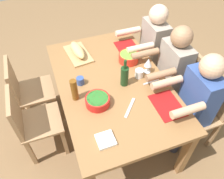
% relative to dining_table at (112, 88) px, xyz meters
% --- Properties ---
extents(ground_plane, '(8.00, 8.00, 0.00)m').
position_rel_dining_table_xyz_m(ground_plane, '(0.00, 0.00, -0.66)').
color(ground_plane, brown).
extents(dining_table, '(1.64, 1.03, 0.74)m').
position_rel_dining_table_xyz_m(dining_table, '(0.00, 0.00, 0.00)').
color(dining_table, olive).
rests_on(dining_table, ground_plane).
extents(chair_near_right, '(0.40, 0.40, 0.85)m').
position_rel_dining_table_xyz_m(chair_near_right, '(0.45, -0.84, -0.17)').
color(chair_near_right, '#A87F56').
rests_on(chair_near_right, ground_plane).
extents(diner_near_right, '(0.41, 0.53, 1.20)m').
position_rel_dining_table_xyz_m(diner_near_right, '(0.45, -0.65, 0.04)').
color(diner_near_right, '#2D2D38').
rests_on(diner_near_right, ground_plane).
extents(chair_far_center, '(0.40, 0.40, 0.85)m').
position_rel_dining_table_xyz_m(chair_far_center, '(0.00, 0.84, -0.17)').
color(chair_far_center, '#A87F56').
rests_on(chair_far_center, ground_plane).
extents(chair_far_right, '(0.40, 0.40, 0.85)m').
position_rel_dining_table_xyz_m(chair_far_right, '(0.45, 0.84, -0.17)').
color(chair_far_right, '#A87F56').
rests_on(chair_far_right, ground_plane).
extents(chair_near_left, '(0.40, 0.40, 0.85)m').
position_rel_dining_table_xyz_m(chair_near_left, '(-0.45, -0.84, -0.17)').
color(chair_near_left, '#A87F56').
rests_on(chair_near_left, ground_plane).
extents(diner_near_left, '(0.41, 0.53, 1.20)m').
position_rel_dining_table_xyz_m(diner_near_left, '(-0.45, -0.65, 0.04)').
color(diner_near_left, '#2D2D38').
rests_on(diner_near_left, ground_plane).
extents(chair_near_center, '(0.40, 0.40, 0.85)m').
position_rel_dining_table_xyz_m(chair_near_center, '(0.00, -0.84, -0.17)').
color(chair_near_center, '#A87F56').
rests_on(chair_near_center, ground_plane).
extents(diner_near_center, '(0.41, 0.53, 1.20)m').
position_rel_dining_table_xyz_m(diner_near_center, '(0.00, -0.65, 0.04)').
color(diner_near_center, '#2D2D38').
rests_on(diner_near_center, ground_plane).
extents(serving_bowl_greens, '(0.22, 0.22, 0.08)m').
position_rel_dining_table_xyz_m(serving_bowl_greens, '(-0.22, 0.22, 0.13)').
color(serving_bowl_greens, red).
rests_on(serving_bowl_greens, dining_table).
extents(serving_bowl_salad, '(0.21, 0.21, 0.09)m').
position_rel_dining_table_xyz_m(serving_bowl_salad, '(0.24, -0.27, 0.14)').
color(serving_bowl_salad, red).
rests_on(serving_bowl_salad, dining_table).
extents(cutting_board, '(0.42, 0.26, 0.02)m').
position_rel_dining_table_xyz_m(cutting_board, '(0.53, 0.21, 0.09)').
color(cutting_board, tan).
rests_on(cutting_board, dining_table).
extents(bread_loaf, '(0.33, 0.15, 0.09)m').
position_rel_dining_table_xyz_m(bread_loaf, '(0.53, 0.21, 0.15)').
color(bread_loaf, tan).
rests_on(bread_loaf, cutting_board).
extents(wine_bottle, '(0.08, 0.08, 0.29)m').
position_rel_dining_table_xyz_m(wine_bottle, '(-0.07, -0.10, 0.19)').
color(wine_bottle, '#193819').
rests_on(wine_bottle, dining_table).
extents(beer_bottle, '(0.06, 0.06, 0.22)m').
position_rel_dining_table_xyz_m(beer_bottle, '(-0.09, 0.38, 0.19)').
color(beer_bottle, brown).
rests_on(beer_bottle, dining_table).
extents(wine_glass, '(0.08, 0.08, 0.17)m').
position_rel_dining_table_xyz_m(wine_glass, '(0.01, -0.38, 0.20)').
color(wine_glass, silver).
rests_on(wine_glass, dining_table).
extents(placemat_near_right, '(0.32, 0.23, 0.01)m').
position_rel_dining_table_xyz_m(placemat_near_right, '(0.45, -0.35, 0.09)').
color(placemat_near_right, maroon).
rests_on(placemat_near_right, dining_table).
extents(cup_far_center, '(0.07, 0.07, 0.08)m').
position_rel_dining_table_xyz_m(cup_far_center, '(0.08, 0.29, 0.12)').
color(cup_far_center, '#334C8C').
rests_on(cup_far_center, dining_table).
extents(placemat_near_left, '(0.32, 0.23, 0.01)m').
position_rel_dining_table_xyz_m(placemat_near_left, '(-0.45, -0.35, 0.09)').
color(placemat_near_left, maroon).
rests_on(placemat_near_left, dining_table).
extents(cup_near_center, '(0.08, 0.08, 0.09)m').
position_rel_dining_table_xyz_m(cup_near_center, '(-0.02, -0.28, 0.13)').
color(cup_near_center, white).
rests_on(cup_near_center, dining_table).
extents(fork_near_center, '(0.02, 0.17, 0.01)m').
position_rel_dining_table_xyz_m(fork_near_center, '(-0.14, -0.35, 0.09)').
color(fork_near_center, silver).
rests_on(fork_near_center, dining_table).
extents(carving_knife, '(0.19, 0.17, 0.01)m').
position_rel_dining_table_xyz_m(carving_knife, '(-0.36, -0.03, 0.09)').
color(carving_knife, silver).
rests_on(carving_knife, dining_table).
extents(napkin_stack, '(0.14, 0.14, 0.02)m').
position_rel_dining_table_xyz_m(napkin_stack, '(-0.60, 0.27, 0.09)').
color(napkin_stack, white).
rests_on(napkin_stack, dining_table).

